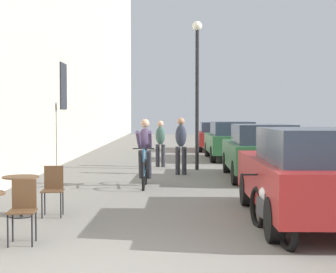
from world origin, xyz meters
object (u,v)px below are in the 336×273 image
object	(u,v)px
street_lamp	(197,76)
parked_car_fourth	(215,136)
cafe_table_mid	(21,187)
parked_motorcycle	(271,209)
parked_car_second	(260,151)
cyclist_on_bicycle	(145,155)
pedestrian_mid	(160,141)
parked_car_nearest	(310,174)
parked_car_third	(230,140)
cafe_chair_mid_toward_street	(53,187)
cafe_chair_near_toward_street	(23,207)
pedestrian_near	(181,143)

from	to	relation	value
street_lamp	parked_car_fourth	xyz separation A→B (m)	(1.45, 9.32, -2.35)
cafe_table_mid	parked_motorcycle	world-z (taller)	parked_motorcycle
parked_car_second	parked_car_fourth	size ratio (longest dim) A/B	1.06
cyclist_on_bicycle	pedestrian_mid	size ratio (longest dim) A/B	1.08
cyclist_on_bicycle	parked_car_nearest	xyz separation A→B (m)	(2.96, -4.36, 0.01)
parked_car_second	parked_car_fourth	distance (m)	11.76
parked_car_second	street_lamp	bearing A→B (deg)	124.21
cyclist_on_bicycle	parked_car_third	xyz separation A→B (m)	(3.14, 7.90, -0.00)
street_lamp	parked_motorcycle	xyz separation A→B (m)	(0.57, -9.35, -2.70)
cafe_chair_mid_toward_street	parked_motorcycle	xyz separation A→B (m)	(3.59, -1.56, -0.11)
pedestrian_mid	parked_car_second	world-z (taller)	pedestrian_mid
cyclist_on_bicycle	parked_car_fourth	world-z (taller)	cyclist_on_bicycle
cafe_chair_near_toward_street	parked_car_second	size ratio (longest dim) A/B	0.20
cafe_chair_near_toward_street	cyclist_on_bicycle	world-z (taller)	cyclist_on_bicycle
cafe_chair_mid_toward_street	street_lamp	world-z (taller)	street_lamp
parked_car_fourth	parked_car_second	bearing A→B (deg)	-88.99
parked_car_nearest	cafe_chair_near_toward_street	bearing A→B (deg)	-162.81
cafe_table_mid	street_lamp	world-z (taller)	street_lamp
parked_car_nearest	parked_car_fourth	world-z (taller)	parked_car_nearest
street_lamp	parked_car_nearest	world-z (taller)	street_lamp
cafe_chair_near_toward_street	pedestrian_mid	size ratio (longest dim) A/B	0.55
cafe_chair_near_toward_street	cafe_table_mid	size ratio (longest dim) A/B	1.24
cafe_chair_near_toward_street	pedestrian_mid	bearing A→B (deg)	80.57
parked_car_third	cafe_chair_near_toward_street	bearing A→B (deg)	-108.62
pedestrian_mid	pedestrian_near	bearing A→B (deg)	-74.27
cyclist_on_bicycle	parked_motorcycle	world-z (taller)	cyclist_on_bicycle
cyclist_on_bicycle	parked_car_second	size ratio (longest dim) A/B	0.40
cafe_chair_mid_toward_street	parked_car_second	world-z (taller)	parked_car_second
cafe_table_mid	parked_car_third	world-z (taller)	parked_car_third
parked_car_nearest	pedestrian_near	bearing A→B (deg)	105.85
pedestrian_near	parked_car_third	xyz separation A→B (m)	(2.16, 5.30, -0.17)
parked_car_fourth	parked_motorcycle	size ratio (longest dim) A/B	1.95
pedestrian_mid	parked_car_second	xyz separation A→B (m)	(2.89, -3.38, -0.11)
pedestrian_near	parked_car_second	world-z (taller)	pedestrian_near
street_lamp	parked_motorcycle	size ratio (longest dim) A/B	2.29
pedestrian_near	parked_car_third	size ratio (longest dim) A/B	0.40
cyclist_on_bicycle	parked_motorcycle	size ratio (longest dim) A/B	0.82
cafe_chair_mid_toward_street	parked_car_fourth	bearing A→B (deg)	75.35
parked_motorcycle	parked_car_second	bearing A→B (deg)	81.04
cafe_table_mid	cafe_chair_near_toward_street	bearing A→B (deg)	-72.91
street_lamp	parked_motorcycle	distance (m)	9.75
pedestrian_near	pedestrian_mid	distance (m)	2.43
cyclist_on_bicycle	parked_car_nearest	bearing A→B (deg)	-55.83
cafe_chair_near_toward_street	parked_car_fourth	world-z (taller)	parked_car_fourth
street_lamp	parked_car_fourth	bearing A→B (deg)	81.14
pedestrian_near	parked_car_nearest	xyz separation A→B (m)	(1.98, -6.96, -0.16)
street_lamp	parked_car_second	size ratio (longest dim) A/B	1.11
parked_car_third	parked_motorcycle	distance (m)	13.29
parked_car_fourth	parked_car_nearest	bearing A→B (deg)	-90.14
pedestrian_mid	parked_car_nearest	distance (m)	9.67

